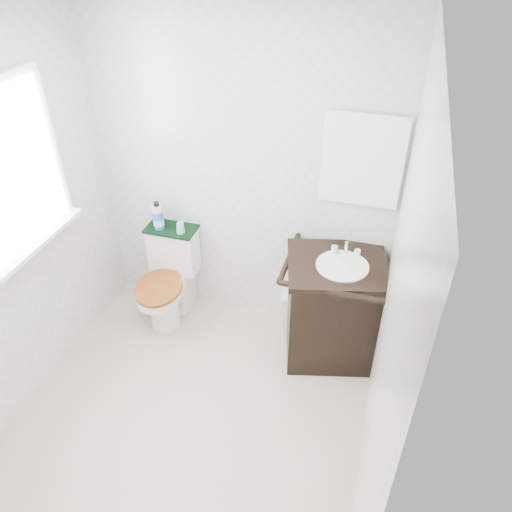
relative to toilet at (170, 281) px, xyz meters
The scene contains 14 objects.
floor 1.16m from the toilet, 60.83° to the right, with size 2.40×2.40×0.00m, color beige.
ceiling 2.35m from the toilet, 60.83° to the right, with size 2.40×2.40×0.00m, color silver.
wall_back 1.05m from the toilet, 22.88° to the left, with size 2.40×2.40×0.00m, color silver.
wall_front 2.40m from the toilet, 75.98° to the right, with size 2.40×2.40×0.00m, color silver.
wall_right 2.10m from the toilet, 30.60° to the right, with size 2.40×2.40×0.00m, color silver.
window 1.52m from the toilet, 126.20° to the right, with size 0.02×0.70×0.90m, color white.
mirror 1.77m from the toilet, ahead, with size 0.50×0.02×0.60m, color silver.
toilet is the anchor object (origin of this frame).
vanity 1.31m from the toilet, ahead, with size 0.79×0.72×0.92m.
trash_bin 1.01m from the toilet, ahead, with size 0.25×0.21×0.32m.
towel 0.43m from the toilet, 90.00° to the left, with size 0.39×0.22×0.02m, color black.
mouthwash_bottle 0.54m from the toilet, 132.14° to the left, with size 0.08×0.08×0.22m.
cup 0.48m from the toilet, 41.31° to the left, with size 0.07×0.07×0.08m, color #80B6D2.
soap_bar 1.37m from the toilet, ahead, with size 0.07×0.05×0.02m, color #197B73.
Camera 1 is at (0.99, -1.82, 2.81)m, focal length 35.00 mm.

